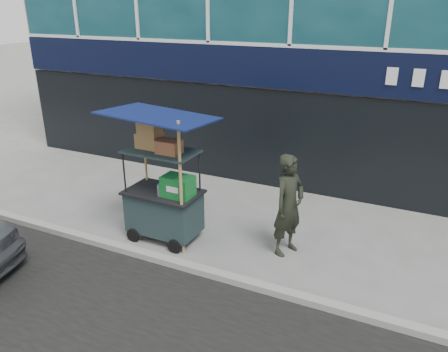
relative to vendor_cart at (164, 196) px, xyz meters
The scene contains 4 objects.
ground 1.66m from the vendor_cart, 24.40° to the right, with size 80.00×80.00×0.00m, color slate.
curb 1.71m from the vendor_cart, 31.40° to the right, with size 80.00×0.18×0.12m, color gray.
vendor_cart is the anchor object (origin of this frame).
vendor_man 2.34m from the vendor_cart, 12.84° to the left, with size 0.69×0.45×1.89m, color black.
Camera 1 is at (2.96, -5.71, 4.29)m, focal length 35.00 mm.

